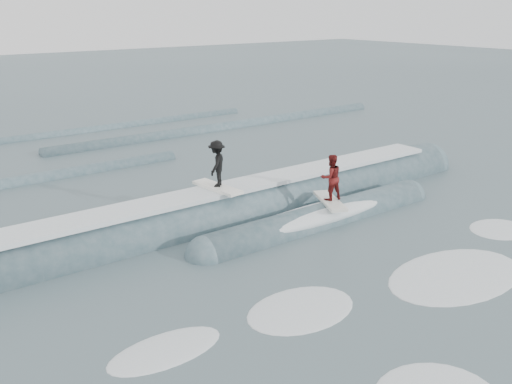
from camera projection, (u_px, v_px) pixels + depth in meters
ground at (363, 276)px, 15.21m from camera, size 160.00×160.00×0.00m
breaking_wave at (254, 215)px, 19.44m from camera, size 22.48×3.83×2.09m
surfer_black at (217, 166)px, 18.51m from camera, size 1.11×2.05×1.62m
surfer_red at (331, 181)px, 18.73m from camera, size 1.36×2.04×1.63m
whitewater at (436, 292)px, 14.36m from camera, size 14.49×6.28×0.10m
far_swells at (113, 147)px, 28.93m from camera, size 39.15×8.65×0.80m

